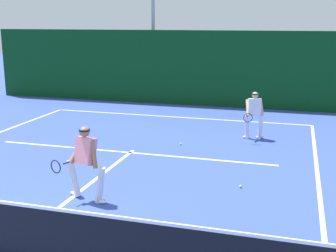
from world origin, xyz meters
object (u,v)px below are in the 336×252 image
Objects in this scene: player_far at (254,113)px; light_pole at (153,9)px; tennis_ball at (181,144)px; player_near at (85,160)px; tennis_ball_extra at (241,186)px.

player_far is 8.82m from light_pole.
tennis_ball is at bearing 21.38° from player_far.
tennis_ball is (0.87, 4.77, -0.87)m from player_near.
player_near is 24.92× the size of tennis_ball.
light_pole reaches higher than tennis_ball.
light_pole is at bearing -61.15° from player_near.
player_far is at bearing 34.73° from tennis_ball.
player_near is 12.95m from light_pole.
player_far is at bearing -47.85° from light_pole.
tennis_ball is 3.87m from tennis_ball_extra.
player_far is (2.97, 6.23, -0.05)m from player_near.
player_far is 4.67m from tennis_ball_extra.
player_near is 0.24× the size of light_pole.
player_near is at bearing -152.48° from tennis_ball_extra.
tennis_ball_extra is at bearing -54.04° from tennis_ball.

